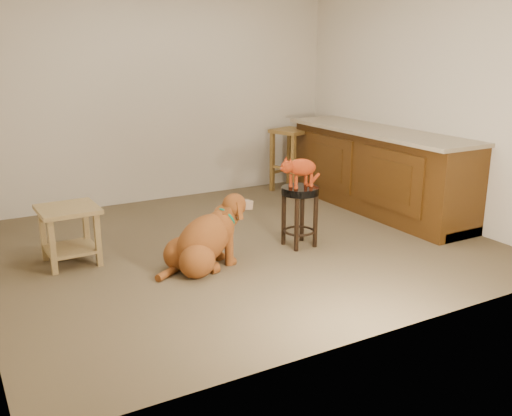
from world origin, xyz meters
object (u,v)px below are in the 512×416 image
padded_stool (300,204)px  golden_retriever (205,241)px  wood_stool (291,159)px  side_table (69,227)px  tabby_kitten (299,169)px

padded_stool → golden_retriever: (-1.01, -0.07, -0.17)m
wood_stool → golden_retriever: 2.86m
golden_retriever → padded_stool: bearing=-7.5°
wood_stool → side_table: size_ratio=1.58×
side_table → wood_stool: bearing=22.0°
padded_stool → wood_stool: 2.14m
padded_stool → tabby_kitten: tabby_kitten is taller
wood_stool → tabby_kitten: tabby_kitten is taller
side_table → golden_retriever: (0.97, -0.68, -0.09)m
side_table → golden_retriever: bearing=-34.9°
wood_stool → tabby_kitten: (-1.11, -1.84, 0.33)m
wood_stool → tabby_kitten: bearing=-121.0°
wood_stool → side_table: bearing=-158.0°
side_table → golden_retriever: size_ratio=0.51×
padded_stool → tabby_kitten: (-0.01, 0.00, 0.34)m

